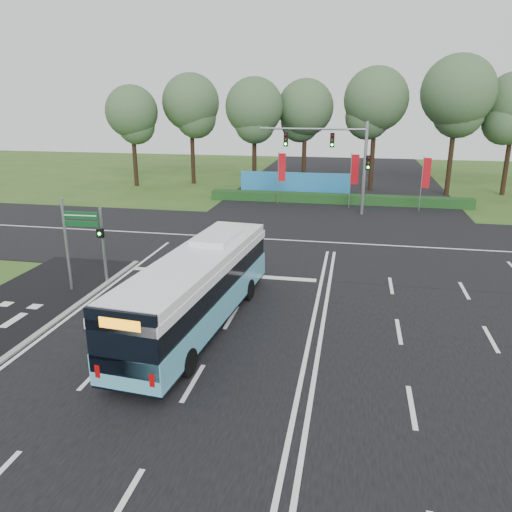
# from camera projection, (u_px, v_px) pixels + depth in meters

# --- Properties ---
(ground) EXTENTS (120.00, 120.00, 0.00)m
(ground) POSITION_uv_depth(u_px,v_px,m) (312.00, 325.00, 19.70)
(ground) COLOR #2F531B
(ground) RESTS_ON ground
(road_main) EXTENTS (20.00, 120.00, 0.04)m
(road_main) POSITION_uv_depth(u_px,v_px,m) (312.00, 325.00, 19.69)
(road_main) COLOR black
(road_main) RESTS_ON ground
(road_cross) EXTENTS (120.00, 14.00, 0.05)m
(road_cross) POSITION_uv_depth(u_px,v_px,m) (329.00, 243.00, 30.92)
(road_cross) COLOR black
(road_cross) RESTS_ON ground
(kerb_strip) EXTENTS (0.25, 18.00, 0.12)m
(kerb_strip) POSITION_uv_depth(u_px,v_px,m) (37.00, 335.00, 18.74)
(kerb_strip) COLOR gray
(kerb_strip) RESTS_ON ground
(city_bus) EXTENTS (3.27, 11.23, 3.18)m
(city_bus) POSITION_uv_depth(u_px,v_px,m) (198.00, 289.00, 19.10)
(city_bus) COLOR #53A4C0
(city_bus) RESTS_ON ground
(pedestrian_signal) EXTENTS (0.31, 0.43, 3.71)m
(pedestrian_signal) POSITION_uv_depth(u_px,v_px,m) (103.00, 243.00, 23.59)
(pedestrian_signal) COLOR gray
(pedestrian_signal) RESTS_ON ground
(street_sign) EXTENTS (1.71, 0.17, 4.38)m
(street_sign) POSITION_uv_depth(u_px,v_px,m) (73.00, 234.00, 22.43)
(street_sign) COLOR gray
(street_sign) RESTS_ON ground
(banner_flag_left) EXTENTS (0.64, 0.10, 4.35)m
(banner_flag_left) POSITION_uv_depth(u_px,v_px,m) (281.00, 170.00, 41.63)
(banner_flag_left) COLOR gray
(banner_flag_left) RESTS_ON ground
(banner_flag_mid) EXTENTS (0.66, 0.07, 4.44)m
(banner_flag_mid) POSITION_uv_depth(u_px,v_px,m) (354.00, 173.00, 39.90)
(banner_flag_mid) COLOR gray
(banner_flag_mid) RESTS_ON ground
(banner_flag_right) EXTENTS (0.61, 0.27, 4.34)m
(banner_flag_right) POSITION_uv_depth(u_px,v_px,m) (425.00, 176.00, 38.53)
(banner_flag_right) COLOR gray
(banner_flag_right) RESTS_ON ground
(traffic_light_gantry) EXTENTS (8.41, 0.28, 7.00)m
(traffic_light_gantry) POSITION_uv_depth(u_px,v_px,m) (341.00, 153.00, 37.44)
(traffic_light_gantry) COLOR gray
(traffic_light_gantry) RESTS_ON ground
(hedge) EXTENTS (22.00, 1.20, 0.80)m
(hedge) POSITION_uv_depth(u_px,v_px,m) (338.00, 199.00, 42.50)
(hedge) COLOR #143916
(hedge) RESTS_ON ground
(blue_hoarding) EXTENTS (10.00, 0.30, 2.20)m
(blue_hoarding) POSITION_uv_depth(u_px,v_px,m) (295.00, 185.00, 45.37)
(blue_hoarding) COLOR #2178B7
(blue_hoarding) RESTS_ON ground
(eucalyptus_row) EXTENTS (47.52, 8.22, 12.36)m
(eucalyptus_row) POSITION_uv_depth(u_px,v_px,m) (365.00, 102.00, 46.03)
(eucalyptus_row) COLOR black
(eucalyptus_row) RESTS_ON ground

